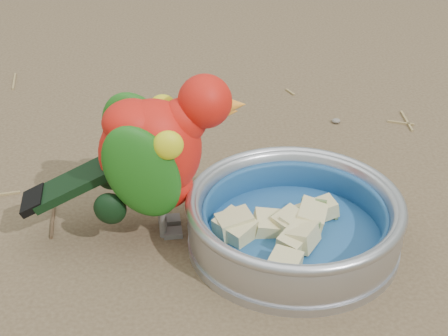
{
  "coord_description": "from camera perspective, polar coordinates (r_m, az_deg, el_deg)",
  "views": [
    {
      "loc": [
        -0.13,
        -0.63,
        0.47
      ],
      "look_at": [
        -0.09,
        0.02,
        0.08
      ],
      "focal_mm": 55.0,
      "sensor_mm": 36.0,
      "label": 1
    }
  ],
  "objects": [
    {
      "name": "ground",
      "position": [
        0.8,
        6.78,
        -5.33
      ],
      "size": [
        60.0,
        60.0,
        0.0
      ],
      "primitive_type": "plane",
      "color": "brown"
    },
    {
      "name": "food_bowl",
      "position": [
        0.77,
        5.76,
        -5.88
      ],
      "size": [
        0.24,
        0.24,
        0.02
      ],
      "primitive_type": "cylinder",
      "color": "#B2B2BA",
      "rests_on": "ground"
    },
    {
      "name": "bowl_wall",
      "position": [
        0.76,
        5.88,
        -4.06
      ],
      "size": [
        0.24,
        0.24,
        0.04
      ],
      "primitive_type": null,
      "color": "#B2B2BA",
      "rests_on": "food_bowl"
    },
    {
      "name": "fruit_wedges",
      "position": [
        0.76,
        5.85,
        -4.49
      ],
      "size": [
        0.14,
        0.14,
        0.03
      ],
      "primitive_type": null,
      "color": "#D7C988",
      "rests_on": "food_bowl"
    },
    {
      "name": "lory_parrot",
      "position": [
        0.75,
        -5.75,
        0.49
      ],
      "size": [
        0.23,
        0.13,
        0.18
      ],
      "primitive_type": null,
      "rotation": [
        0.0,
        0.0,
        -1.48
      ],
      "color": "red",
      "rests_on": "ground"
    },
    {
      "name": "ground_debris",
      "position": [
        0.85,
        2.71,
        -2.24
      ],
      "size": [
        0.9,
        0.8,
        0.01
      ],
      "primitive_type": null,
      "color": "olive",
      "rests_on": "ground"
    }
  ]
}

